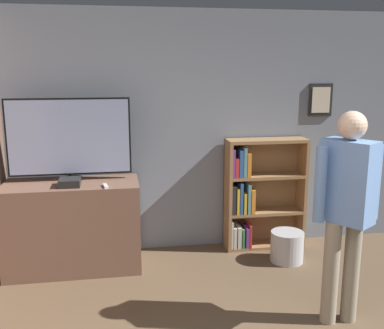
% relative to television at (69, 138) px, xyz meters
% --- Properties ---
extents(wall_back, '(6.06, 0.09, 2.70)m').
position_rel_television_xyz_m(wall_back, '(1.33, 0.31, -0.01)').
color(wall_back, gray).
rests_on(wall_back, ground_plane).
extents(tv_ledge, '(1.36, 0.62, 0.92)m').
position_rel_television_xyz_m(tv_ledge, '(-0.00, -0.12, -0.90)').
color(tv_ledge, brown).
rests_on(tv_ledge, ground_plane).
extents(television, '(1.24, 0.22, 0.85)m').
position_rel_television_xyz_m(television, '(0.00, 0.00, 0.00)').
color(television, black).
rests_on(television, tv_ledge).
extents(game_console, '(0.21, 0.22, 0.07)m').
position_rel_television_xyz_m(game_console, '(0.00, -0.24, -0.40)').
color(game_console, black).
rests_on(game_console, tv_ledge).
extents(remote_loose, '(0.06, 0.14, 0.02)m').
position_rel_television_xyz_m(remote_loose, '(0.35, -0.34, -0.43)').
color(remote_loose, white).
rests_on(remote_loose, tv_ledge).
extents(bookshelf, '(0.92, 0.28, 1.28)m').
position_rel_television_xyz_m(bookshelf, '(2.04, 0.13, -0.74)').
color(bookshelf, '#997047').
rests_on(bookshelf, ground_plane).
extents(person, '(0.55, 0.46, 1.75)m').
position_rel_television_xyz_m(person, '(2.25, -1.53, -0.33)').
color(person, gray).
rests_on(person, ground_plane).
extents(waste_bin, '(0.36, 0.36, 0.33)m').
position_rel_television_xyz_m(waste_bin, '(2.27, -0.33, -1.20)').
color(waste_bin, '#B7B7BC').
rests_on(waste_bin, ground_plane).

